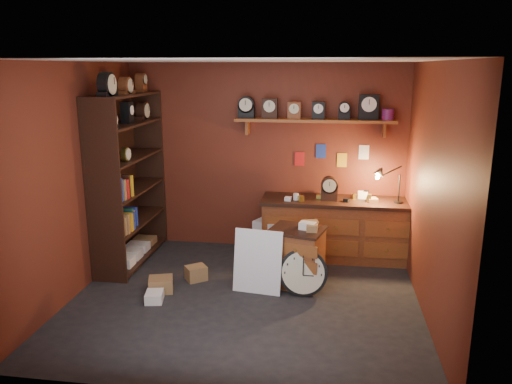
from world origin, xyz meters
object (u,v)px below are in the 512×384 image
object	(u,v)px
shelving_unit	(126,172)
workbench	(336,226)
low_cabinet	(297,254)
big_round_clock	(303,272)

from	to	relation	value
shelving_unit	workbench	distance (m)	2.99
shelving_unit	low_cabinet	world-z (taller)	shelving_unit
low_cabinet	big_round_clock	distance (m)	0.32
shelving_unit	low_cabinet	size ratio (longest dim) A/B	3.16
shelving_unit	workbench	bearing A→B (deg)	9.87
big_round_clock	shelving_unit	bearing A→B (deg)	162.54
low_cabinet	big_round_clock	bearing A→B (deg)	-55.41
shelving_unit	big_round_clock	size ratio (longest dim) A/B	4.51
workbench	big_round_clock	distance (m)	1.34
workbench	big_round_clock	xyz separation A→B (m)	(-0.39, -1.27, -0.19)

